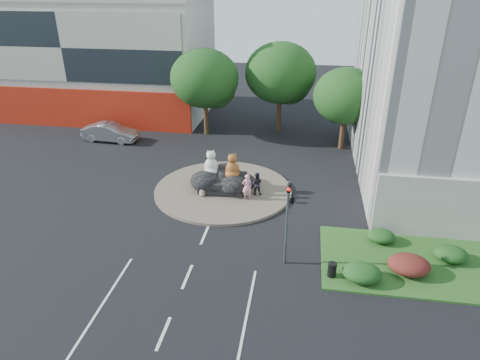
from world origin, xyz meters
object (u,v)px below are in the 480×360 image
object	(u,v)px
pedestrian_dark	(257,184)
parked_car	(110,132)
pedestrian_pink	(247,187)
litter_bin	(332,270)
cat_white	(211,162)
kitten_white	(245,191)
kitten_calico	(202,190)
cat_tabby	(232,165)

from	to	relation	value
pedestrian_dark	parked_car	distance (m)	17.62
pedestrian_dark	parked_car	world-z (taller)	pedestrian_dark
pedestrian_pink	litter_bin	size ratio (longest dim) A/B	2.39
cat_white	parked_car	bearing A→B (deg)	137.74
kitten_white	pedestrian_dark	world-z (taller)	pedestrian_dark
pedestrian_pink	kitten_white	bearing A→B (deg)	-89.96
litter_bin	kitten_calico	bearing A→B (deg)	139.11
pedestrian_dark	parked_car	bearing A→B (deg)	-32.29
cat_white	cat_tabby	distance (m)	1.63
kitten_calico	pedestrian_dark	xyz separation A→B (m)	(3.76, 0.83, 0.41)
cat_tabby	kitten_calico	distance (m)	2.79
cat_white	parked_car	size ratio (longest dim) A/B	0.37
cat_white	kitten_calico	world-z (taller)	cat_white
litter_bin	cat_white	bearing A→B (deg)	132.30
cat_tabby	kitten_calico	bearing A→B (deg)	-151.92
kitten_calico	litter_bin	world-z (taller)	kitten_calico
pedestrian_dark	litter_bin	xyz separation A→B (m)	(4.98, -8.40, -0.52)
kitten_calico	pedestrian_dark	size ratio (longest dim) A/B	0.51
cat_tabby	pedestrian_pink	size ratio (longest dim) A/B	1.02
cat_tabby	litter_bin	distance (m)	11.37
kitten_white	pedestrian_dark	xyz separation A→B (m)	(0.75, 0.29, 0.46)
kitten_calico	kitten_white	distance (m)	3.06
pedestrian_dark	pedestrian_pink	bearing A→B (deg)	53.70
cat_tabby	kitten_calico	size ratio (longest dim) A/B	2.25
cat_tabby	pedestrian_dark	distance (m)	2.17
cat_white	pedestrian_pink	xyz separation A→B (m)	(2.86, -1.67, -0.94)
pedestrian_dark	kitten_calico	bearing A→B (deg)	11.33
cat_white	cat_tabby	world-z (taller)	cat_white
kitten_white	pedestrian_pink	size ratio (longest dim) A/B	0.40
cat_tabby	kitten_white	xyz separation A→B (m)	(1.08, -0.87, -1.49)
pedestrian_pink	pedestrian_dark	distance (m)	1.00
litter_bin	pedestrian_pink	bearing A→B (deg)	126.22
pedestrian_dark	cat_white	bearing A→B (deg)	-15.02
kitten_white	litter_bin	bearing A→B (deg)	-65.73
pedestrian_pink	parked_car	distance (m)	17.58
parked_car	litter_bin	size ratio (longest dim) A/B	6.61
pedestrian_pink	litter_bin	distance (m)	9.42
cat_white	kitten_white	bearing A→B (deg)	-29.90
kitten_white	litter_bin	xyz separation A→B (m)	(5.73, -8.11, -0.06)
cat_tabby	pedestrian_dark	world-z (taller)	cat_tabby
cat_white	cat_tabby	xyz separation A→B (m)	(1.61, -0.27, -0.02)
pedestrian_dark	cat_tabby	bearing A→B (deg)	-18.75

